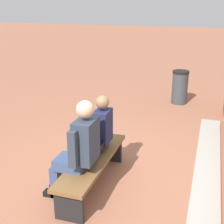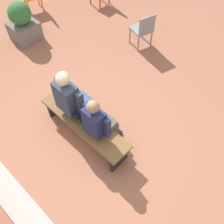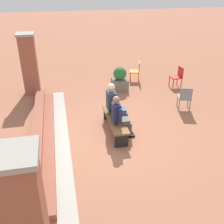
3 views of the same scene
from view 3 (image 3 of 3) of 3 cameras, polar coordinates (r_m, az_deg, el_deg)
The scene contains 13 objects.
ground_plane at distance 7.69m, azimuth -0.33°, elevation -4.76°, with size 60.00×60.00×0.00m, color #9E6047.
concrete_strip at distance 7.67m, azimuth -10.90°, elevation -5.38°, with size 6.58×0.40×0.01m, color #A8A399.
brick_steps at distance 7.63m, azimuth -15.11°, elevation -5.00°, with size 5.78×0.60×0.30m.
brick_pillar_left_of_steps at distance 4.04m, azimuth -18.41°, elevation -21.42°, with size 0.64×0.64×2.29m.
brick_pillar_right_of_steps at distance 10.44m, azimuth -17.54°, elevation 9.92°, with size 0.64×0.64×2.29m.
bench at distance 7.63m, azimuth 0.64°, elevation -1.93°, with size 1.80×0.44×0.45m.
person_student at distance 7.21m, azimuth 1.69°, elevation -0.77°, with size 0.50×0.63×1.28m.
person_adult at distance 7.73m, azimuth 0.65°, elevation 1.74°, with size 0.57×0.73×1.40m.
laptop at distance 7.53m, azimuth 0.59°, elevation -1.06°, with size 0.32×0.29×0.21m.
plastic_chair_far_right at distance 11.48m, azimuth 5.35°, elevation 9.06°, with size 0.53×0.53×0.84m.
plastic_chair_far_left at distance 9.17m, azimuth 15.60°, elevation 3.20°, with size 0.52×0.52×0.84m.
plastic_chair_near_bench_left at distance 11.10m, azimuth 14.11°, elevation 7.69°, with size 0.44×0.44×0.84m.
planter at distance 10.50m, azimuth 1.71°, elevation 7.12°, with size 0.60×0.60×0.94m.
Camera 3 is at (-6.36, 1.31, 4.12)m, focal length 42.00 mm.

